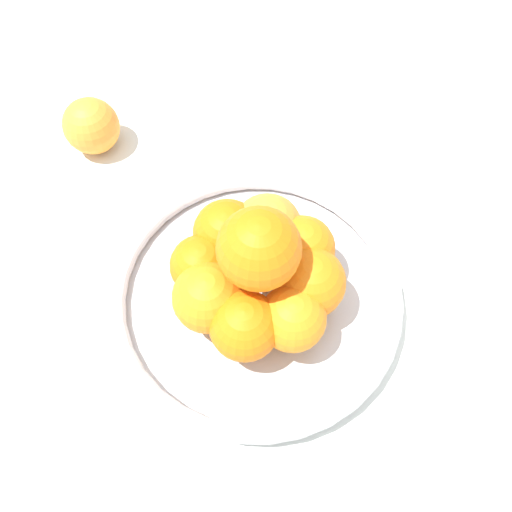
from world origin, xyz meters
The scene contains 4 objects.
ground_plane centered at (0.00, 0.00, 0.00)m, with size 4.00×4.00×0.00m, color silver.
fruit_bowl centered at (0.00, 0.00, 0.02)m, with size 0.33×0.33×0.04m.
orange_pile centered at (0.00, 0.00, 0.08)m, with size 0.18×0.18×0.14m.
stray_orange centered at (-0.15, 0.29, 0.04)m, with size 0.08×0.08×0.08m, color orange.
Camera 1 is at (-0.06, -0.24, 0.53)m, focal length 35.00 mm.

